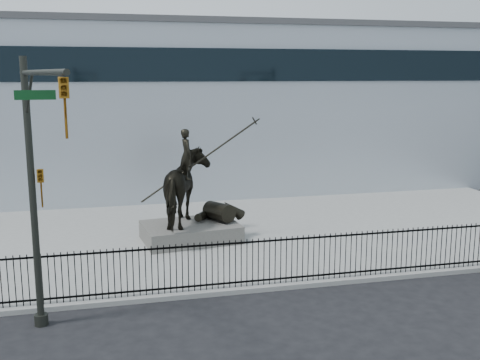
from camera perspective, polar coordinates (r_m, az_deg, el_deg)
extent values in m
plane|color=black|center=(16.79, 5.50, -12.35)|extent=(120.00, 120.00, 0.00)
cube|color=gray|center=(23.11, -0.13, -5.58)|extent=(30.00, 12.00, 0.15)
cube|color=#B5BBC5|center=(35.02, -5.08, 7.31)|extent=(44.00, 14.00, 9.00)
cube|color=black|center=(17.78, 4.20, -9.95)|extent=(22.00, 0.05, 0.05)
cube|color=black|center=(17.38, 4.25, -6.09)|extent=(22.00, 0.05, 0.05)
cube|color=black|center=(17.58, 4.22, -8.12)|extent=(22.00, 0.03, 1.50)
cube|color=#504E49|center=(22.10, -5.04, -5.29)|extent=(3.87, 2.90, 0.67)
imported|color=black|center=(21.68, -5.12, -0.79)|extent=(2.77, 3.12, 2.86)
imported|color=black|center=(21.42, -5.47, 2.62)|extent=(0.55, 0.76, 1.94)
cylinder|color=black|center=(21.60, -4.16, 1.92)|extent=(4.57, 0.64, 2.91)
cylinder|color=black|center=(16.23, -19.53, -13.22)|extent=(0.36, 0.36, 0.30)
cylinder|color=black|center=(15.22, -20.32, -1.58)|extent=(0.18, 0.18, 7.00)
cylinder|color=black|center=(12.73, -19.62, 10.25)|extent=(1.47, 4.84, 0.12)
imported|color=#A96812|center=(10.58, -17.34, 6.99)|extent=(0.18, 0.22, 1.10)
imported|color=#A96812|center=(15.16, -19.54, -0.81)|extent=(0.16, 0.20, 1.00)
cube|color=#0C3F19|center=(13.68, -20.10, 8.12)|extent=(0.90, 0.03, 0.22)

